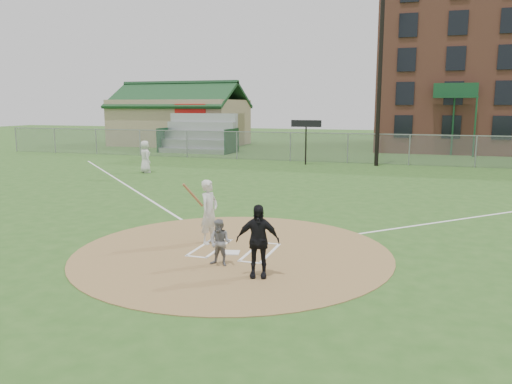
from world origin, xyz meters
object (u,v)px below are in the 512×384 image
(ondeck_player, at_px, (145,157))
(catcher, at_px, (220,243))
(batter_at_plate, at_px, (209,212))
(umpire, at_px, (258,241))
(home_plate, at_px, (232,253))

(ondeck_player, bearing_deg, catcher, 166.67)
(ondeck_player, distance_m, batter_at_plate, 15.98)
(umpire, height_order, batter_at_plate, batter_at_plate)
(home_plate, distance_m, catcher, 1.19)
(ondeck_player, height_order, batter_at_plate, ondeck_player)
(catcher, relative_size, ondeck_player, 0.62)
(batter_at_plate, bearing_deg, home_plate, -37.33)
(umpire, bearing_deg, ondeck_player, 114.39)
(home_plate, bearing_deg, umpire, -51.48)
(home_plate, relative_size, catcher, 0.35)
(catcher, bearing_deg, home_plate, 100.50)
(ondeck_player, bearing_deg, batter_at_plate, 167.37)
(home_plate, height_order, ondeck_player, ondeck_player)
(catcher, xyz_separation_m, umpire, (1.11, -0.48, 0.27))
(umpire, height_order, ondeck_player, ondeck_player)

